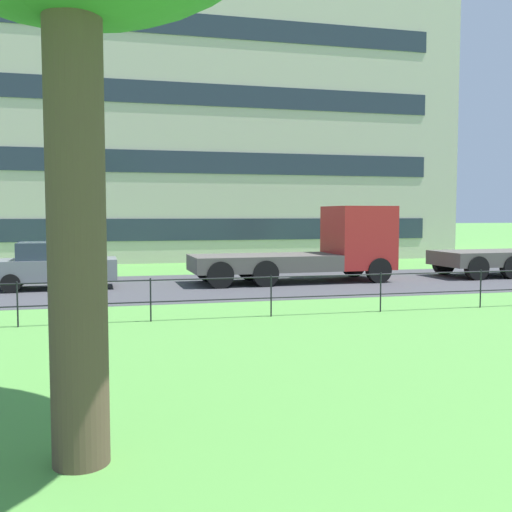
# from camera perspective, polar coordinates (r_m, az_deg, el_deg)

# --- Properties ---
(street_strip) EXTENTS (80.00, 7.73, 0.01)m
(street_strip) POSITION_cam_1_polar(r_m,az_deg,el_deg) (20.26, -3.19, -2.87)
(street_strip) COLOR #424247
(street_strip) RESTS_ON ground
(park_fence) EXTENTS (28.52, 0.04, 1.00)m
(park_fence) POSITION_cam_1_polar(r_m,az_deg,el_deg) (14.06, 1.48, -3.23)
(park_fence) COLOR black
(park_fence) RESTS_ON ground
(car_grey_right) EXTENTS (4.05, 1.91, 1.54)m
(car_grey_right) POSITION_cam_1_polar(r_m,az_deg,el_deg) (20.41, -19.14, -0.85)
(car_grey_right) COLOR slate
(car_grey_right) RESTS_ON ground
(flatbed_truck_center) EXTENTS (7.37, 2.63, 2.75)m
(flatbed_truck_center) POSITION_cam_1_polar(r_m,az_deg,el_deg) (21.55, 6.33, 0.77)
(flatbed_truck_center) COLOR #B22323
(flatbed_truck_center) RESTS_ON ground
(apartment_building_background) EXTENTS (26.44, 11.70, 17.24)m
(apartment_building_background) POSITION_cam_1_polar(r_m,az_deg,el_deg) (36.26, -4.55, 13.86)
(apartment_building_background) COLOR beige
(apartment_building_background) RESTS_ON ground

